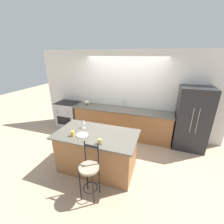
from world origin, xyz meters
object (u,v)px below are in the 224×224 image
at_px(dinner_plate, 82,135).
at_px(tumbler_cup, 73,134).
at_px(coffee_mug, 100,141).
at_px(oven_range, 69,115).
at_px(refrigerator, 192,119).
at_px(bar_stool_near, 90,172).
at_px(wine_glass, 83,122).
at_px(pumpkin_decoration, 87,102).

relative_size(dinner_plate, tumbler_cup, 2.24).
xyz_separation_m(dinner_plate, coffee_mug, (0.49, -0.18, 0.04)).
bearing_deg(tumbler_cup, oven_range, 126.85).
relative_size(refrigerator, bar_stool_near, 1.58).
bearing_deg(coffee_mug, tumbler_cup, 172.52).
bearing_deg(coffee_mug, refrigerator, 46.64).
distance_m(refrigerator, wine_glass, 2.95).
height_order(bar_stool_near, tumbler_cup, bar_stool_near).
height_order(wine_glass, coffee_mug, wine_glass).
xyz_separation_m(oven_range, bar_stool_near, (2.09, -2.46, 0.11)).
xyz_separation_m(refrigerator, pumpkin_decoration, (-3.31, 0.13, 0.10)).
xyz_separation_m(bar_stool_near, wine_glass, (-0.58, 0.91, 0.51)).
bearing_deg(wine_glass, pumpkin_decoration, 115.55).
relative_size(coffee_mug, pumpkin_decoration, 0.67).
relative_size(bar_stool_near, dinner_plate, 4.44).
height_order(oven_range, pumpkin_decoration, pumpkin_decoration).
bearing_deg(bar_stool_near, tumbler_cup, 141.41).
xyz_separation_m(bar_stool_near, dinner_plate, (-0.45, 0.59, 0.36)).
bearing_deg(dinner_plate, wine_glass, 112.89).
relative_size(oven_range, tumbler_cup, 8.35).
bearing_deg(dinner_plate, oven_range, 131.40).
height_order(refrigerator, oven_range, refrigerator).
height_order(wine_glass, tumbler_cup, wine_glass).
height_order(bar_stool_near, dinner_plate, bar_stool_near).
bearing_deg(wine_glass, oven_range, 134.29).
height_order(dinner_plate, pumpkin_decoration, pumpkin_decoration).
xyz_separation_m(dinner_plate, pumpkin_decoration, (-0.92, 1.96, 0.05)).
relative_size(bar_stool_near, wine_glass, 5.24).
height_order(oven_range, wine_glass, wine_glass).
bearing_deg(bar_stool_near, oven_range, 130.41).
height_order(dinner_plate, coffee_mug, coffee_mug).
xyz_separation_m(coffee_mug, tumbler_cup, (-0.66, 0.09, 0.01)).
relative_size(wine_glass, pumpkin_decoration, 1.28).
bearing_deg(pumpkin_decoration, dinner_plate, -64.87).
relative_size(dinner_plate, coffee_mug, 2.26).
bearing_deg(dinner_plate, refrigerator, 37.53).
distance_m(refrigerator, oven_range, 4.06).
bearing_deg(oven_range, tumbler_cup, -53.15).
bearing_deg(pumpkin_decoration, coffee_mug, -56.71).
relative_size(dinner_plate, wine_glass, 1.18).
bearing_deg(dinner_plate, coffee_mug, -20.26).
xyz_separation_m(dinner_plate, tumbler_cup, (-0.18, -0.09, 0.05)).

